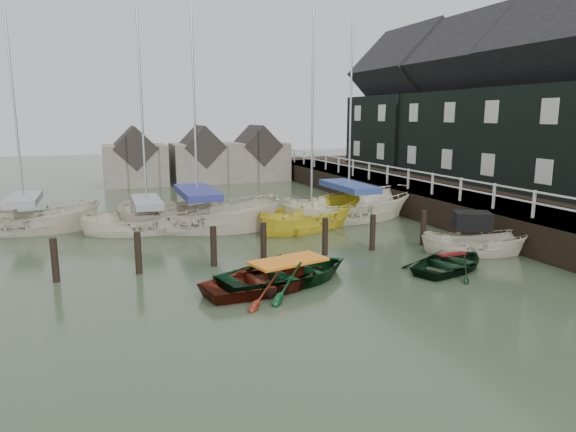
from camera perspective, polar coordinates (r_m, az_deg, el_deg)
name	(u,v)px	position (r m, az deg, el deg)	size (l,w,h in m)	color
ground	(329,282)	(16.19, 4.61, -7.35)	(120.00, 120.00, 0.00)	#303D26
pier	(410,197)	(29.10, 13.38, 2.08)	(3.04, 32.00, 2.70)	black
land_strip	(489,204)	(32.56, 21.46, 1.28)	(14.00, 38.00, 1.50)	black
quay_houses	(514,105)	(31.18, 23.86, 11.21)	(6.52, 28.14, 10.01)	black
mooring_pilings	(266,247)	(18.34, -2.48, -3.48)	(13.72, 0.22, 1.80)	black
far_sheds	(199,158)	(40.71, -9.83, 6.34)	(14.00, 4.08, 4.39)	#665B51
rowboat_red	(268,289)	(15.52, -2.22, -8.14)	(2.90, 4.06, 0.84)	#56180C
rowboat_green	(289,282)	(16.12, 0.06, -7.38)	(3.25, 4.55, 0.94)	black
rowboat_dkgreen	(451,269)	(18.34, 17.69, -5.63)	(2.48, 3.47, 0.72)	black
motorboat	(473,251)	(20.50, 19.89, -3.70)	(4.13, 3.07, 2.33)	beige
sailboat_a	(148,230)	(23.81, -15.27, -1.54)	(6.00, 2.71, 10.62)	beige
sailboat_b	(198,228)	(23.78, -9.92, -1.35)	(8.04, 5.51, 11.68)	beige
sailboat_c	(311,226)	(24.05, 2.60, -1.17)	(6.76, 4.81, 10.92)	gold
sailboat_d	(348,218)	(25.87, 6.70, -0.25)	(7.47, 3.17, 13.13)	beige
sailboat_e	(27,230)	(25.80, -27.04, -1.43)	(6.71, 3.39, 10.76)	beige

